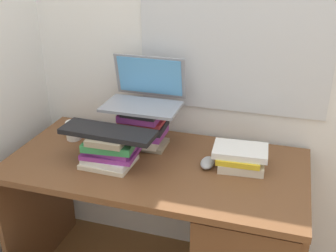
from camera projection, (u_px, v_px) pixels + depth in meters
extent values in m
cube|color=white|center=(180.00, 19.00, 1.95)|extent=(6.00, 0.05, 2.60)
cube|color=silver|center=(235.00, 28.00, 1.86)|extent=(0.90, 0.01, 0.80)
cube|color=brown|center=(156.00, 165.00, 1.87)|extent=(1.34, 0.67, 0.03)
cube|color=brown|center=(40.00, 206.00, 2.19)|extent=(0.02, 0.62, 0.70)
cube|color=brown|center=(247.00, 252.00, 1.87)|extent=(0.40, 0.57, 0.66)
cube|color=gray|center=(142.00, 143.00, 2.01)|extent=(0.24, 0.14, 0.02)
cube|color=beige|center=(141.00, 138.00, 1.99)|extent=(0.21, 0.19, 0.04)
cube|color=#8C338C|center=(142.00, 132.00, 1.98)|extent=(0.22, 0.16, 0.03)
cube|color=black|center=(144.00, 125.00, 1.97)|extent=(0.22, 0.18, 0.03)
cube|color=#B22D33|center=(142.00, 120.00, 1.96)|extent=(0.21, 0.13, 0.02)
cube|color=#8C338C|center=(141.00, 116.00, 1.94)|extent=(0.19, 0.15, 0.03)
cube|color=black|center=(143.00, 111.00, 1.92)|extent=(0.17, 0.16, 0.03)
cube|color=beige|center=(109.00, 162.00, 1.84)|extent=(0.22, 0.19, 0.02)
cube|color=white|center=(109.00, 159.00, 1.82)|extent=(0.22, 0.16, 0.03)
cube|color=#8C338C|center=(111.00, 152.00, 1.83)|extent=(0.24, 0.19, 0.02)
cube|color=#8C338C|center=(110.00, 149.00, 1.80)|extent=(0.21, 0.13, 0.02)
cube|color=#338C4C|center=(110.00, 144.00, 1.79)|extent=(0.23, 0.17, 0.03)
cube|color=gray|center=(109.00, 138.00, 1.78)|extent=(0.16, 0.17, 0.03)
cube|color=beige|center=(241.00, 165.00, 1.80)|extent=(0.21, 0.16, 0.04)
cube|color=yellow|center=(239.00, 156.00, 1.80)|extent=(0.19, 0.18, 0.02)
cube|color=white|center=(240.00, 151.00, 1.79)|extent=(0.25, 0.17, 0.03)
cube|color=gray|center=(141.00, 107.00, 1.92)|extent=(0.36, 0.21, 0.01)
cube|color=gray|center=(150.00, 76.00, 1.99)|extent=(0.36, 0.05, 0.21)
cube|color=#59A5E5|center=(150.00, 76.00, 1.98)|extent=(0.32, 0.04, 0.18)
cube|color=black|center=(108.00, 132.00, 1.78)|extent=(0.43, 0.16, 0.02)
ellipsoid|color=#A5A8AD|center=(207.00, 163.00, 1.82)|extent=(0.06, 0.10, 0.04)
cylinder|color=white|center=(73.00, 130.00, 2.05)|extent=(0.07, 0.07, 0.10)
torus|color=white|center=(82.00, 131.00, 2.04)|extent=(0.05, 0.01, 0.05)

